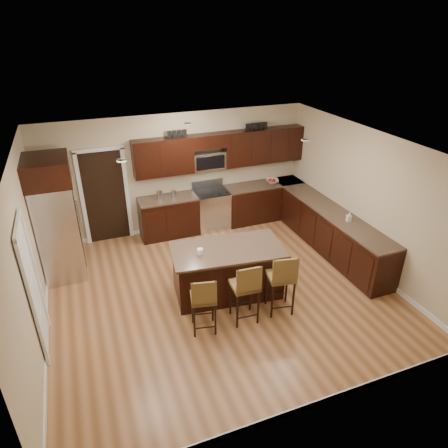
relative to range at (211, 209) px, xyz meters
name	(u,v)px	position (x,y,z in m)	size (l,w,h in m)	color
floor	(221,291)	(-0.68, -2.45, -0.47)	(6.00, 6.00, 0.00)	#A0693F
ceiling	(220,148)	(-0.68, -2.45, 2.23)	(6.00, 6.00, 0.00)	silver
wall_back	(178,173)	(-0.68, 0.30, 0.88)	(6.00, 6.00, 0.00)	#C0AF8B
wall_left	(27,260)	(-3.68, -2.45, 0.88)	(5.50, 5.50, 0.00)	#C0AF8B
wall_right	(366,200)	(2.32, -2.45, 0.88)	(5.50, 5.50, 0.00)	#C0AF8B
base_cabinets	(278,219)	(1.22, -1.01, -0.01)	(4.02, 3.96, 0.92)	black
upper_cabinets	(224,149)	(0.36, 0.13, 1.37)	(4.00, 0.33, 0.80)	black
range	(211,209)	(0.00, 0.00, 0.00)	(0.76, 0.64, 1.11)	silver
microwave	(208,160)	(0.00, 0.15, 1.15)	(0.76, 0.31, 0.40)	silver
doorway	(105,197)	(-2.33, 0.28, 0.56)	(0.85, 0.03, 2.06)	black
pantry_door	(33,290)	(-3.66, -2.75, 0.55)	(0.03, 0.80, 2.04)	white
letter_decor	(218,130)	(0.22, 0.13, 1.82)	(2.20, 0.03, 0.15)	black
island	(227,272)	(-0.58, -2.51, -0.04)	(2.05, 1.25, 0.92)	black
stool_left	(204,299)	(-1.30, -3.35, 0.17)	(0.46, 0.46, 1.03)	brown
stool_mid	(246,287)	(-0.60, -3.36, 0.22)	(0.44, 0.44, 1.11)	brown
stool_right	(282,278)	(0.05, -3.36, 0.23)	(0.50, 0.50, 1.13)	brown
refrigerator	(56,218)	(-3.30, -0.79, 0.73)	(0.79, 1.01, 2.35)	silver
floor_mat	(239,239)	(0.38, -0.78, -0.47)	(1.00, 0.67, 0.01)	brown
fruit_bowl	(272,181)	(1.57, 0.00, 0.49)	(0.31, 0.31, 0.08)	silver
soap_bottle	(349,217)	(2.02, -2.40, 0.54)	(0.09, 0.09, 0.19)	#B2B2B2
canister_tall	(160,195)	(-1.20, 0.00, 0.55)	(0.12, 0.12, 0.20)	silver
canister_short	(174,194)	(-0.88, 0.00, 0.53)	(0.11, 0.11, 0.16)	silver
island_jar	(200,251)	(-1.08, -2.51, 0.50)	(0.10, 0.10, 0.10)	white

